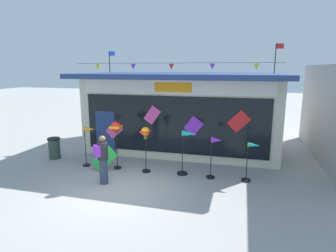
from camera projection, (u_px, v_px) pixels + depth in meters
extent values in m
plane|color=#9E9B99|center=(118.00, 190.00, 9.02)|extent=(80.00, 80.00, 0.00)
cube|color=beige|center=(185.00, 112.00, 14.00)|extent=(8.59, 5.08, 3.44)
cube|color=navy|center=(184.00, 75.00, 13.14)|extent=(8.99, 6.13, 0.20)
cube|color=white|center=(173.00, 87.00, 11.28)|extent=(7.91, 0.08, 0.56)
cube|color=orange|center=(173.00, 87.00, 11.25)|extent=(1.55, 0.04, 0.39)
cube|color=black|center=(173.00, 125.00, 11.61)|extent=(7.73, 0.06, 2.39)
cube|color=navy|center=(106.00, 134.00, 12.50)|extent=(0.90, 0.07, 2.00)
cube|color=#EA4CA3|center=(114.00, 130.00, 12.29)|extent=(0.85, 0.03, 0.83)
cube|color=#EA4CA3|center=(152.00, 115.00, 11.69)|extent=(0.77, 0.03, 0.83)
cube|color=purple|center=(194.00, 126.00, 11.32)|extent=(0.83, 0.03, 0.85)
cube|color=red|center=(239.00, 121.00, 10.82)|extent=(0.92, 0.03, 0.92)
cylinder|color=black|center=(171.00, 63.00, 10.82)|extent=(8.25, 0.01, 0.01)
cone|color=yellow|center=(98.00, 67.00, 11.65)|extent=(0.20, 0.20, 0.22)
cone|color=purple|center=(133.00, 67.00, 11.25)|extent=(0.20, 0.20, 0.22)
cone|color=red|center=(171.00, 67.00, 10.85)|extent=(0.20, 0.20, 0.22)
cone|color=purple|center=(212.00, 67.00, 10.45)|extent=(0.20, 0.20, 0.22)
cone|color=yellow|center=(257.00, 67.00, 10.05)|extent=(0.20, 0.20, 0.22)
cylinder|color=black|center=(109.00, 62.00, 14.53)|extent=(0.04, 0.04, 1.08)
cube|color=blue|center=(112.00, 54.00, 14.40)|extent=(0.32, 0.02, 0.22)
cylinder|color=black|center=(275.00, 58.00, 12.46)|extent=(0.04, 0.04, 1.30)
cube|color=red|center=(280.00, 46.00, 12.31)|extent=(0.32, 0.02, 0.22)
cylinder|color=black|center=(86.00, 165.00, 11.30)|extent=(0.29, 0.29, 0.06)
cylinder|color=black|center=(85.00, 148.00, 11.15)|extent=(0.03, 0.03, 1.53)
cone|color=orange|center=(90.00, 129.00, 10.93)|extent=(0.47, 0.17, 0.16)
cylinder|color=purple|center=(84.00, 129.00, 10.99)|extent=(0.03, 0.16, 0.16)
cylinder|color=black|center=(118.00, 168.00, 11.00)|extent=(0.29, 0.29, 0.06)
cylinder|color=black|center=(117.00, 150.00, 10.85)|extent=(0.03, 0.03, 1.47)
sphere|color=red|center=(116.00, 127.00, 10.66)|extent=(0.40, 0.40, 0.40)
cube|color=orange|center=(116.00, 127.00, 10.66)|extent=(0.41, 0.41, 0.09)
cube|color=brown|center=(116.00, 133.00, 10.71)|extent=(0.10, 0.10, 0.10)
cylinder|color=black|center=(146.00, 171.00, 10.65)|extent=(0.31, 0.31, 0.06)
cylinder|color=black|center=(146.00, 154.00, 10.51)|extent=(0.03, 0.03, 1.41)
sphere|color=orange|center=(146.00, 131.00, 10.33)|extent=(0.33, 0.33, 0.33)
cube|color=red|center=(146.00, 131.00, 10.33)|extent=(0.34, 0.34, 0.07)
cube|color=brown|center=(146.00, 137.00, 10.38)|extent=(0.10, 0.10, 0.10)
cylinder|color=black|center=(182.00, 173.00, 10.41)|extent=(0.40, 0.40, 0.06)
cylinder|color=black|center=(182.00, 154.00, 10.26)|extent=(0.03, 0.03, 1.56)
cone|color=#19B7BC|center=(189.00, 134.00, 10.03)|extent=(0.52, 0.25, 0.23)
cylinder|color=purple|center=(183.00, 133.00, 10.10)|extent=(0.03, 0.16, 0.16)
cylinder|color=black|center=(210.00, 177.00, 10.05)|extent=(0.30, 0.30, 0.06)
cylinder|color=black|center=(211.00, 159.00, 9.91)|extent=(0.03, 0.03, 1.42)
cone|color=purple|center=(217.00, 140.00, 9.72)|extent=(0.38, 0.28, 0.24)
cylinder|color=orange|center=(212.00, 140.00, 9.77)|extent=(0.03, 0.16, 0.16)
cylinder|color=black|center=(246.00, 180.00, 9.78)|extent=(0.32, 0.32, 0.06)
cylinder|color=black|center=(247.00, 163.00, 9.65)|extent=(0.03, 0.03, 1.31)
cone|color=#19B7BC|center=(254.00, 145.00, 9.47)|extent=(0.41, 0.23, 0.16)
cylinder|color=yellow|center=(248.00, 145.00, 9.52)|extent=(0.03, 0.16, 0.16)
cylinder|color=#333D56|center=(104.00, 171.00, 9.49)|extent=(0.28, 0.28, 0.86)
cylinder|color=#232328|center=(103.00, 151.00, 9.35)|extent=(0.34, 0.34, 0.60)
sphere|color=brown|center=(102.00, 139.00, 9.26)|extent=(0.22, 0.22, 0.22)
cube|color=purple|center=(97.00, 151.00, 9.23)|extent=(0.30, 0.29, 0.38)
cylinder|color=#2D4238|center=(54.00, 149.00, 12.15)|extent=(0.48, 0.48, 0.84)
cylinder|color=black|center=(54.00, 139.00, 12.06)|extent=(0.52, 0.52, 0.08)
cube|color=green|center=(105.00, 159.00, 10.61)|extent=(1.00, 0.25, 1.00)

